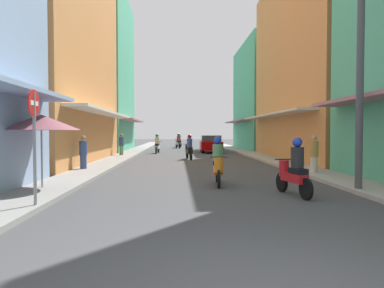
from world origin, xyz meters
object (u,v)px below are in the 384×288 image
object	(u,v)px
motorbike_red	(294,170)
vendor_umbrella	(41,122)
utility_pole	(360,61)
motorbike_white	(157,145)
street_sign_no_entry	(34,132)
motorbike_green	(179,141)
pedestrian_crossing	(83,153)
pedestrian_foreground	(314,155)
motorbike_black	(189,148)
pedestrian_midway	(121,145)
motorbike_silver	(178,142)
parked_car	(211,144)
motorbike_orange	(218,163)

from	to	relation	value
motorbike_red	vendor_umbrella	distance (m)	7.26
utility_pole	motorbike_white	bearing A→B (deg)	109.64
utility_pole	street_sign_no_entry	size ratio (longest dim) A/B	2.76
motorbike_green	utility_pole	world-z (taller)	utility_pole
pedestrian_crossing	street_sign_no_entry	world-z (taller)	street_sign_no_entry
utility_pole	motorbike_red	bearing A→B (deg)	-167.50
pedestrian_foreground	motorbike_white	bearing A→B (deg)	115.47
motorbike_black	pedestrian_midway	bearing A→B (deg)	148.67
motorbike_silver	pedestrian_foreground	size ratio (longest dim) A/B	1.11
motorbike_white	motorbike_red	world-z (taller)	same
motorbike_silver	parked_car	world-z (taller)	motorbike_silver
motorbike_green	parked_car	distance (m)	11.38
motorbike_silver	vendor_umbrella	xyz separation A→B (m)	(-3.99, -27.49, 1.30)
parked_car	street_sign_no_entry	distance (m)	22.70
utility_pole	street_sign_no_entry	distance (m)	8.73
motorbike_silver	pedestrian_midway	bearing A→B (deg)	-107.35
pedestrian_foreground	vendor_umbrella	bearing A→B (deg)	-159.65
parked_car	pedestrian_midway	bearing A→B (deg)	-145.05
motorbike_red	pedestrian_crossing	bearing A→B (deg)	139.26
pedestrian_crossing	pedestrian_midway	distance (m)	9.40
motorbike_black	parked_car	xyz separation A→B (m)	(2.10, 7.60, 0.04)
motorbike_silver	motorbike_red	xyz separation A→B (m)	(3.07, -28.53, 0.00)
motorbike_black	parked_car	distance (m)	7.89
motorbike_white	utility_pole	bearing A→B (deg)	-70.36
parked_car	vendor_umbrella	size ratio (longest dim) A/B	1.86
motorbike_white	vendor_umbrella	distance (m)	18.63
motorbike_orange	motorbike_red	world-z (taller)	same
motorbike_white	pedestrian_midway	size ratio (longest dim) A/B	1.12
utility_pole	vendor_umbrella	bearing A→B (deg)	176.26
pedestrian_foreground	utility_pole	xyz separation A→B (m)	(-0.33, -4.08, 2.93)
pedestrian_foreground	motorbike_orange	bearing A→B (deg)	-149.04
motorbike_white	pedestrian_midway	xyz separation A→B (m)	(-2.32, -3.83, 0.10)
motorbike_orange	pedestrian_foreground	size ratio (longest dim) A/B	1.13
motorbike_white	motorbike_silver	bearing A→B (deg)	79.33
motorbike_red	vendor_umbrella	world-z (taller)	vendor_umbrella
parked_car	motorbike_white	bearing A→B (deg)	-168.43
motorbike_black	street_sign_no_entry	bearing A→B (deg)	-105.08
motorbike_silver	pedestrian_crossing	world-z (taller)	pedestrian_crossing
utility_pole	pedestrian_midway	bearing A→B (deg)	120.94
motorbike_black	motorbike_red	world-z (taller)	same
motorbike_green	motorbike_orange	bearing A→B (deg)	-87.73
motorbike_red	street_sign_no_entry	world-z (taller)	street_sign_no_entry
motorbike_red	utility_pole	bearing A→B (deg)	12.50
motorbike_black	motorbike_red	xyz separation A→B (m)	(2.40, -12.79, 0.00)
motorbike_silver	pedestrian_foreground	bearing A→B (deg)	-77.28
motorbike_green	vendor_umbrella	distance (m)	30.71
motorbike_black	motorbike_silver	world-z (taller)	same
motorbike_silver	utility_pole	bearing A→B (deg)	-79.73
motorbike_orange	pedestrian_crossing	xyz separation A→B (m)	(-5.44, 4.22, 0.09)
motorbike_black	motorbike_white	distance (m)	7.10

